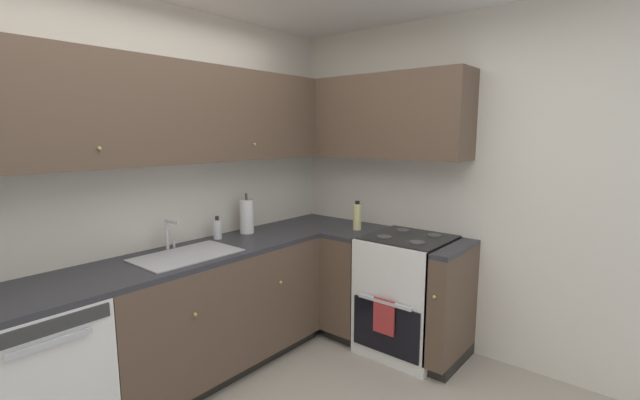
{
  "coord_description": "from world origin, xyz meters",
  "views": [
    {
      "loc": [
        -1.32,
        -1.29,
        1.7
      ],
      "look_at": [
        0.96,
        0.59,
        1.24
      ],
      "focal_mm": 24.11,
      "sensor_mm": 36.0,
      "label": 1
    }
  ],
  "objects": [
    {
      "name": "dishwasher",
      "position": [
        -0.69,
        1.14,
        0.44
      ],
      "size": [
        0.6,
        0.63,
        0.87
      ],
      "color": "white",
      "rests_on": "ground_plane"
    },
    {
      "name": "paper_towel_roll",
      "position": [
        0.9,
        1.3,
        1.04
      ],
      "size": [
        0.11,
        0.11,
        0.33
      ],
      "color": "white",
      "rests_on": "countertop_back"
    },
    {
      "name": "upper_cabinets_back",
      "position": [
        0.28,
        1.28,
        1.83
      ],
      "size": [
        2.53,
        0.34,
        0.65
      ],
      "color": "brown"
    },
    {
      "name": "soap_bottle",
      "position": [
        0.63,
        1.32,
        0.98
      ],
      "size": [
        0.06,
        0.06,
        0.18
      ],
      "color": "silver",
      "rests_on": "countertop_back"
    },
    {
      "name": "oil_bottle",
      "position": [
        1.56,
        0.69,
        1.02
      ],
      "size": [
        0.07,
        0.07,
        0.24
      ],
      "color": "beige",
      "rests_on": "countertop_right"
    },
    {
      "name": "lower_cabinets_back",
      "position": [
        0.44,
        1.15,
        0.44
      ],
      "size": [
        1.65,
        0.62,
        0.87
      ],
      "color": "brown",
      "rests_on": "ground_plane"
    },
    {
      "name": "wall_back",
      "position": [
        0.0,
        1.47,
        1.28
      ],
      "size": [
        3.82,
        0.05,
        2.57
      ],
      "primitive_type": "cube",
      "color": "silver",
      "rests_on": "ground_plane"
    },
    {
      "name": "sink",
      "position": [
        0.22,
        1.11,
        0.87
      ],
      "size": [
        0.65,
        0.4,
        0.1
      ],
      "color": "#B7B7BC",
      "rests_on": "countertop_back"
    },
    {
      "name": "upper_cabinets_right",
      "position": [
        1.7,
        0.65,
        1.83
      ],
      "size": [
        0.32,
        1.59,
        0.65
      ],
      "color": "brown"
    },
    {
      "name": "countertop_back",
      "position": [
        0.44,
        1.14,
        0.89
      ],
      "size": [
        2.85,
        0.6,
        0.03
      ],
      "primitive_type": "cube",
      "color": "#2D2D33",
      "rests_on": "lower_cabinets_back"
    },
    {
      "name": "faucet",
      "position": [
        0.23,
        1.32,
        1.04
      ],
      "size": [
        0.07,
        0.16,
        0.21
      ],
      "color": "silver",
      "rests_on": "countertop_back"
    },
    {
      "name": "lower_cabinets_right",
      "position": [
        1.56,
        0.41,
        0.44
      ],
      "size": [
        0.62,
        1.07,
        0.87
      ],
      "color": "brown",
      "rests_on": "ground_plane"
    },
    {
      "name": "wall_right",
      "position": [
        1.89,
        0.0,
        1.28
      ],
      "size": [
        0.05,
        2.99,
        2.57
      ],
      "primitive_type": "cube",
      "color": "silver",
      "rests_on": "ground_plane"
    },
    {
      "name": "countertop_right",
      "position": [
        1.56,
        0.41,
        0.89
      ],
      "size": [
        0.6,
        1.07,
        0.03
      ],
      "color": "#2D2D33",
      "rests_on": "lower_cabinets_right"
    },
    {
      "name": "oven_range",
      "position": [
        1.58,
        0.22,
        0.46
      ],
      "size": [
        0.68,
        0.62,
        1.06
      ],
      "color": "white",
      "rests_on": "ground_plane"
    }
  ]
}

